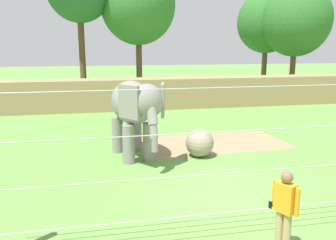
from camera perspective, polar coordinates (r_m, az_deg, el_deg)
name	(u,v)px	position (r m, az deg, el deg)	size (l,w,h in m)	color
ground_plane	(224,191)	(9.81, 9.27, -11.42)	(120.00, 120.00, 0.00)	#609342
dirt_patch	(212,142)	(14.36, 7.22, -3.65)	(5.88, 3.20, 0.01)	#937F5B
embankment_wall	(151,93)	(21.85, -2.77, 4.41)	(36.00, 1.80, 1.88)	#997F56
elephant	(135,107)	(11.90, -5.53, 2.11)	(1.90, 3.67, 2.76)	gray
enrichment_ball	(200,143)	(12.39, 5.25, -3.79)	(1.00, 1.00, 1.00)	gray
cable_fence	(268,160)	(7.29, 16.07, -6.33)	(12.04, 0.19, 3.26)	brown
zookeeper	(285,209)	(6.98, 18.64, -13.77)	(0.39, 0.55, 1.67)	tan
tree_far_left	(296,20)	(30.12, 20.33, 15.15)	(5.42, 5.42, 8.69)	brown
tree_right_of_centre	(267,22)	(31.69, 15.92, 15.20)	(4.96, 4.96, 8.42)	brown
tree_far_right	(138,5)	(26.54, -4.95, 18.29)	(5.42, 5.42, 9.59)	brown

